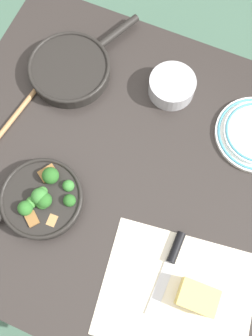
{
  "coord_description": "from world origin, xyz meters",
  "views": [
    {
      "loc": [
        -0.13,
        0.3,
        1.79
      ],
      "look_at": [
        0.0,
        0.0,
        0.78
      ],
      "focal_mm": 40.0,
      "sensor_mm": 36.0,
      "label": 1
    }
  ],
  "objects_px": {
    "cheese_block": "(197,297)",
    "prep_bowl_steel": "(172,86)",
    "wooden_spoon": "(32,95)",
    "grater_knife": "(171,261)",
    "skillet_eggs": "(71,69)",
    "skillet_broccoli": "(42,198)"
  },
  "relations": [
    {
      "from": "wooden_spoon",
      "to": "prep_bowl_steel",
      "type": "height_order",
      "value": "prep_bowl_steel"
    },
    {
      "from": "cheese_block",
      "to": "prep_bowl_steel",
      "type": "xyz_separation_m",
      "value": [
        0.28,
        -0.54,
        0.0
      ]
    },
    {
      "from": "cheese_block",
      "to": "wooden_spoon",
      "type": "bearing_deg",
      "value": -28.11
    },
    {
      "from": "skillet_eggs",
      "to": "cheese_block",
      "type": "bearing_deg",
      "value": -104.56
    },
    {
      "from": "wooden_spoon",
      "to": "grater_knife",
      "type": "height_order",
      "value": "grater_knife"
    },
    {
      "from": "skillet_eggs",
      "to": "wooden_spoon",
      "type": "height_order",
      "value": "skillet_eggs"
    },
    {
      "from": "cheese_block",
      "to": "prep_bowl_steel",
      "type": "distance_m",
      "value": 0.61
    },
    {
      "from": "grater_knife",
      "to": "cheese_block",
      "type": "bearing_deg",
      "value": 57.41
    },
    {
      "from": "skillet_eggs",
      "to": "grater_knife",
      "type": "xyz_separation_m",
      "value": [
        -0.5,
        0.42,
        -0.02
      ]
    },
    {
      "from": "wooden_spoon",
      "to": "cheese_block",
      "type": "distance_m",
      "value": 0.76
    },
    {
      "from": "skillet_eggs",
      "to": "wooden_spoon",
      "type": "bearing_deg",
      "value": 172.35
    },
    {
      "from": "skillet_eggs",
      "to": "grater_knife",
      "type": "distance_m",
      "value": 0.65
    },
    {
      "from": "skillet_eggs",
      "to": "cheese_block",
      "type": "xyz_separation_m",
      "value": [
        -0.59,
        0.48,
        0.0
      ]
    },
    {
      "from": "skillet_broccoli",
      "to": "grater_knife",
      "type": "distance_m",
      "value": 0.39
    },
    {
      "from": "skillet_broccoli",
      "to": "wooden_spoon",
      "type": "distance_m",
      "value": 0.34
    },
    {
      "from": "skillet_broccoli",
      "to": "wooden_spoon",
      "type": "bearing_deg",
      "value": -105.16
    },
    {
      "from": "wooden_spoon",
      "to": "cheese_block",
      "type": "xyz_separation_m",
      "value": [
        -0.67,
        0.36,
        0.02
      ]
    },
    {
      "from": "skillet_broccoli",
      "to": "grater_knife",
      "type": "relative_size",
      "value": 1.26
    },
    {
      "from": "wooden_spoon",
      "to": "grater_knife",
      "type": "relative_size",
      "value": 1.67
    },
    {
      "from": "skillet_eggs",
      "to": "prep_bowl_steel",
      "type": "relative_size",
      "value": 2.76
    },
    {
      "from": "skillet_broccoli",
      "to": "skillet_eggs",
      "type": "relative_size",
      "value": 0.75
    },
    {
      "from": "skillet_broccoli",
      "to": "wooden_spoon",
      "type": "height_order",
      "value": "skillet_broccoli"
    }
  ]
}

